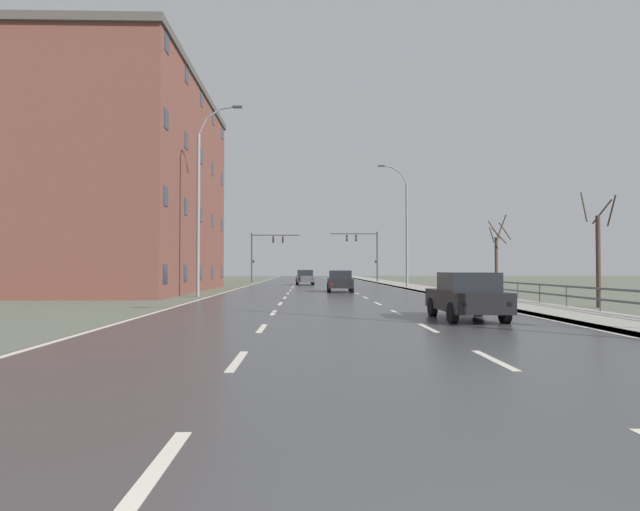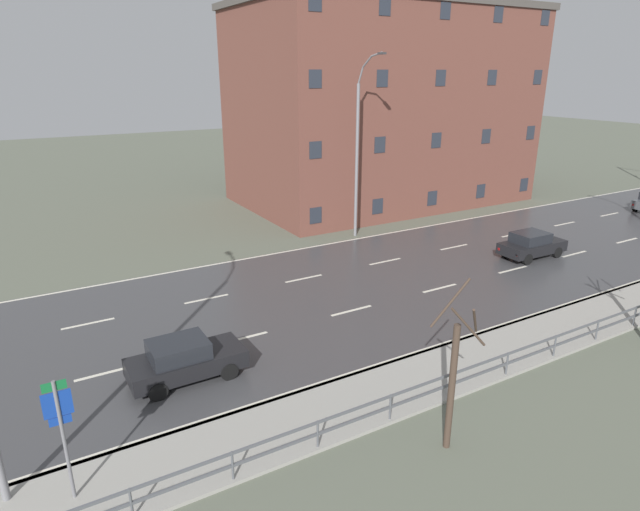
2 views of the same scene
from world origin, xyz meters
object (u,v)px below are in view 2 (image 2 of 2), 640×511
at_px(street_lamp_left_bank, 358,152).
at_px(car_far_right, 185,359).
at_px(car_distant, 532,244).
at_px(highway_sign, 61,426).
at_px(brick_building, 381,106).

bearing_deg(street_lamp_left_bank, car_far_right, -52.49).
height_order(street_lamp_left_bank, car_distant, street_lamp_left_bank).
distance_m(highway_sign, car_far_right, 6.13).
relative_size(street_lamp_left_bank, car_distant, 2.81).
distance_m(car_distant, car_far_right, 21.93).
height_order(car_far_right, brick_building, brick_building).
xyz_separation_m(highway_sign, brick_building, (-24.30, 27.22, 5.49)).
bearing_deg(street_lamp_left_bank, brick_building, 136.96).
relative_size(highway_sign, car_far_right, 0.87).
bearing_deg(car_distant, highway_sign, -73.59).
height_order(highway_sign, car_far_right, highway_sign).
height_order(car_distant, car_far_right, same).
relative_size(street_lamp_left_bank, highway_sign, 3.25).
height_order(street_lamp_left_bank, highway_sign, street_lamp_left_bank).
bearing_deg(brick_building, car_distant, -4.27).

